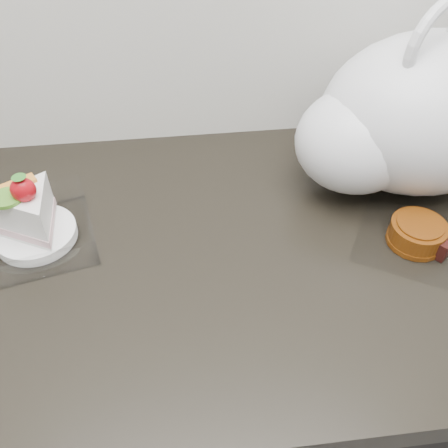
# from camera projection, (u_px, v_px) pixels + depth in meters

# --- Properties ---
(counter) EXTENTS (2.04, 0.64, 0.90)m
(counter) POSITION_uv_depth(u_px,v_px,m) (213.00, 388.00, 1.09)
(counter) COLOR black
(counter) RESTS_ON ground
(cake_tray) EXTENTS (0.20, 0.20, 0.13)m
(cake_tray) POSITION_uv_depth(u_px,v_px,m) (33.00, 224.00, 0.76)
(cake_tray) COLOR white
(cake_tray) RESTS_ON counter
(mooncake_wrap) EXTENTS (0.23, 0.22, 0.04)m
(mooncake_wrap) POSITION_uv_depth(u_px,v_px,m) (417.00, 235.00, 0.77)
(mooncake_wrap) COLOR white
(mooncake_wrap) RESTS_ON counter
(plastic_bag) EXTENTS (0.45, 0.38, 0.32)m
(plastic_bag) POSITION_uv_depth(u_px,v_px,m) (413.00, 118.00, 0.81)
(plastic_bag) COLOR silver
(plastic_bag) RESTS_ON counter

